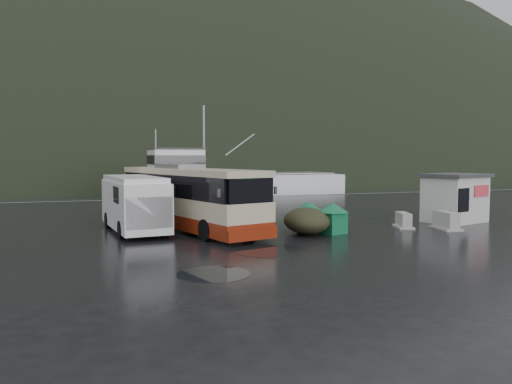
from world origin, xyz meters
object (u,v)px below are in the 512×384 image
object	(u,v)px
jersey_barrier_a	(446,229)
jersey_barrier_b	(446,222)
waste_bin_left	(332,233)
coach_bus	(189,229)
ticket_kiosk	(454,222)
waste_bin_right	(308,227)
jersey_barrier_c	(403,228)
dome_tent	(307,233)
fishing_trawler	(231,191)
white_van	(135,232)

from	to	relation	value
jersey_barrier_a	jersey_barrier_b	world-z (taller)	jersey_barrier_a
waste_bin_left	jersey_barrier_a	size ratio (longest dim) A/B	0.82
coach_bus	jersey_barrier_a	world-z (taller)	coach_bus
ticket_kiosk	jersey_barrier_b	world-z (taller)	ticket_kiosk
waste_bin_right	jersey_barrier_a	distance (m)	6.88
ticket_kiosk	jersey_barrier_c	xyz separation A→B (m)	(-4.06, -1.05, 0.00)
waste_bin_left	dome_tent	bearing A→B (deg)	159.83
waste_bin_right	dome_tent	size ratio (longest dim) A/B	0.43
jersey_barrier_a	jersey_barrier_b	distance (m)	3.05
waste_bin_left	fishing_trawler	size ratio (longest dim) A/B	0.06
coach_bus	jersey_barrier_b	bearing A→B (deg)	-24.54
white_van	fishing_trawler	distance (m)	28.67
waste_bin_right	dome_tent	world-z (taller)	waste_bin_right
jersey_barrier_b	jersey_barrier_c	xyz separation A→B (m)	(-3.59, -1.16, 0.00)
waste_bin_left	dome_tent	distance (m)	1.20
white_van	waste_bin_left	world-z (taller)	white_van
jersey_barrier_b	fishing_trawler	bearing A→B (deg)	99.47
waste_bin_right	jersey_barrier_c	size ratio (longest dim) A/B	0.85
ticket_kiosk	jersey_barrier_a	xyz separation A→B (m)	(-2.40, -2.24, 0.00)
dome_tent	waste_bin_right	bearing A→B (deg)	64.41
coach_bus	dome_tent	world-z (taller)	coach_bus
white_van	jersey_barrier_a	distance (m)	15.44
white_van	coach_bus	bearing A→B (deg)	-2.93
ticket_kiosk	jersey_barrier_a	world-z (taller)	ticket_kiosk
jersey_barrier_b	white_van	bearing A→B (deg)	173.75
white_van	dome_tent	size ratio (longest dim) A/B	2.08
jersey_barrier_a	dome_tent	bearing A→B (deg)	172.02
coach_bus	jersey_barrier_c	bearing A→B (deg)	-33.21
waste_bin_left	jersey_barrier_b	world-z (taller)	waste_bin_left
dome_tent	jersey_barrier_a	distance (m)	7.22
ticket_kiosk	dome_tent	bearing A→B (deg)	170.20
waste_bin_right	dome_tent	xyz separation A→B (m)	(-1.01, -2.10, 0.00)
waste_bin_right	jersey_barrier_b	bearing A→B (deg)	-5.31
coach_bus	fishing_trawler	bearing A→B (deg)	53.40
coach_bus	waste_bin_right	world-z (taller)	coach_bus
jersey_barrier_c	coach_bus	bearing A→B (deg)	163.21
ticket_kiosk	jersey_barrier_c	bearing A→B (deg)	177.27
coach_bus	waste_bin_left	world-z (taller)	coach_bus
dome_tent	jersey_barrier_c	world-z (taller)	dome_tent
ticket_kiosk	jersey_barrier_a	size ratio (longest dim) A/B	1.93
waste_bin_right	ticket_kiosk	size ratio (longest dim) A/B	0.38
waste_bin_right	jersey_barrier_c	world-z (taller)	waste_bin_right
dome_tent	jersey_barrier_c	xyz separation A→B (m)	(5.49, 0.19, 0.00)
waste_bin_left	ticket_kiosk	bearing A→B (deg)	11.12
dome_tent	jersey_barrier_a	world-z (taller)	dome_tent
white_van	ticket_kiosk	bearing A→B (deg)	-13.17
waste_bin_left	jersey_barrier_c	bearing A→B (deg)	7.94
jersey_barrier_b	jersey_barrier_c	distance (m)	3.78
jersey_barrier_a	jersey_barrier_c	xyz separation A→B (m)	(-1.66, 1.20, 0.00)
ticket_kiosk	jersey_barrier_c	distance (m)	4.19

